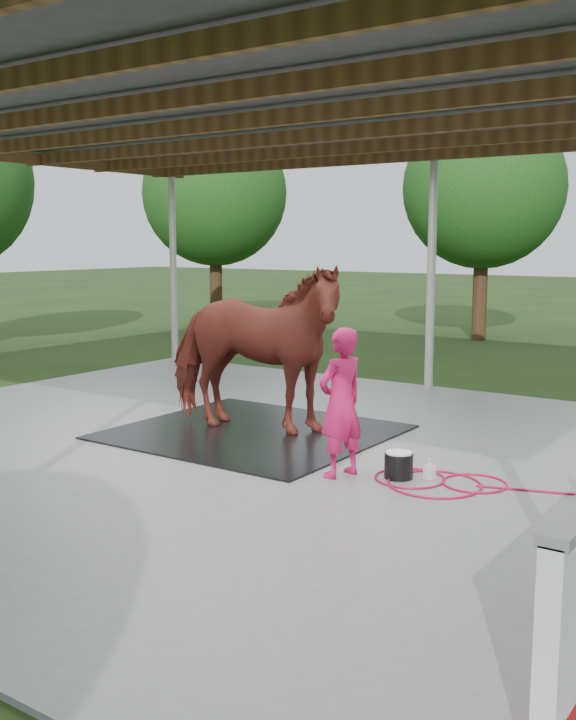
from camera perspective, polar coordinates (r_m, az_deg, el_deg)
The scene contains 10 objects.
ground at distance 9.64m, azimuth -1.99°, elevation -6.58°, with size 100.00×100.00×0.00m, color #1E3814.
concrete_slab at distance 9.63m, azimuth -1.99°, elevation -6.43°, with size 12.00×10.00×0.05m, color slate.
pavilion_structure at distance 9.42m, azimuth -2.12°, elevation 17.41°, with size 12.60×10.60×4.05m.
tree_belt at distance 9.96m, azimuth 2.55°, elevation 15.89°, with size 28.00×28.00×5.80m.
rubber_mat at distance 10.38m, azimuth -2.52°, elevation -5.13°, with size 3.25×3.05×0.02m, color black.
horse at distance 10.18m, azimuth -2.56°, elevation 0.84°, with size 1.16×2.55×2.15m, color maroon.
handler at distance 8.35m, azimuth 3.78°, elevation -3.04°, with size 0.57×0.38×1.57m, color #B9134B.
wash_bucket at distance 8.49m, azimuth 7.88°, elevation -7.38°, with size 0.30×0.30×0.28m.
soap_bottle_b at distance 8.51m, azimuth 10.04°, elevation -7.64°, with size 0.10×0.10×0.22m, color #338CD8.
hose_coil at distance 8.41m, azimuth 10.62°, elevation -8.53°, with size 2.20×1.06×0.02m.
Camera 1 is at (5.57, -7.45, 2.50)m, focal length 40.00 mm.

